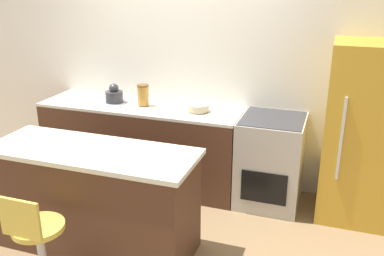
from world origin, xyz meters
The scene contains 10 objects.
ground_plane centered at (0.00, 0.00, 0.00)m, with size 14.00×14.00×0.00m, color #8E704C.
wall_back centered at (0.00, 0.71, 1.30)m, with size 8.00×0.06×2.60m.
back_counter centered at (-0.33, 0.35, 0.45)m, with size 2.21×0.66×0.92m.
kitchen_island centered at (-0.17, -0.91, 0.46)m, with size 1.74×0.65×0.91m.
oven_range centered at (1.10, 0.35, 0.46)m, with size 0.63×0.67×0.92m.
refrigerator centered at (1.92, 0.36, 0.85)m, with size 0.67×0.65×1.69m.
stool_chair centered at (-0.28, -1.54, 0.40)m, with size 0.38×0.38×0.83m.
kettle centered at (-0.64, 0.33, 1.00)m, with size 0.19×0.19×0.21m.
mixing_bowl centered at (0.33, 0.33, 0.95)m, with size 0.23×0.23×0.07m.
canister_jar centered at (-0.29, 0.33, 1.03)m, with size 0.12×0.12×0.22m.
Camera 1 is at (1.64, -3.65, 2.25)m, focal length 40.00 mm.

